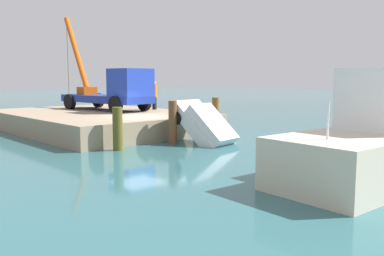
% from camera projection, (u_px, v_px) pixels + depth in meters
% --- Properties ---
extents(ground, '(200.00, 200.00, 0.00)m').
position_uv_depth(ground, '(138.00, 137.00, 22.17)').
color(ground, '#2D6066').
extents(dock, '(12.92, 9.15, 1.10)m').
position_uv_depth(dock, '(98.00, 121.00, 25.15)').
color(dock, gray).
rests_on(dock, ground).
extents(crane_truck, '(10.55, 3.20, 6.64)m').
position_uv_depth(crane_truck, '(113.00, 89.00, 25.94)').
color(crane_truck, navy).
rests_on(crane_truck, dock).
extents(dock_worker, '(0.34, 0.34, 1.83)m').
position_uv_depth(dock_worker, '(154.00, 95.00, 26.81)').
color(dock_worker, black).
rests_on(dock_worker, dock).
extents(salvaged_car, '(3.73, 2.54, 3.27)m').
position_uv_depth(salvaged_car, '(210.00, 132.00, 19.71)').
color(salvaged_car, silver).
rests_on(salvaged_car, ground).
extents(piling_near, '(0.43, 0.43, 1.89)m').
position_uv_depth(piling_near, '(118.00, 129.00, 17.93)').
color(piling_near, brown).
rests_on(piling_near, ground).
extents(piling_mid, '(0.41, 0.41, 2.07)m').
position_uv_depth(piling_mid, '(173.00, 122.00, 19.66)').
color(piling_mid, brown).
rests_on(piling_mid, ground).
extents(piling_far, '(0.37, 0.37, 2.11)m').
position_uv_depth(piling_far, '(215.00, 117.00, 22.04)').
color(piling_far, brown).
rests_on(piling_far, ground).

